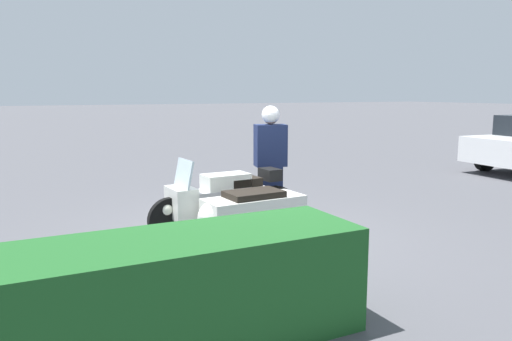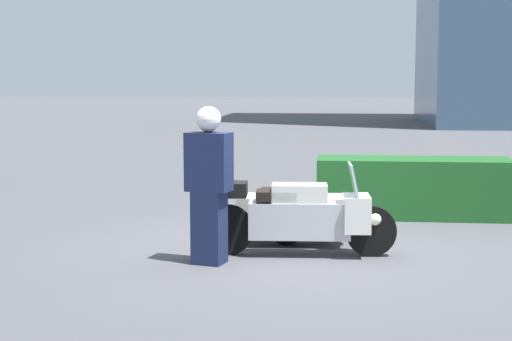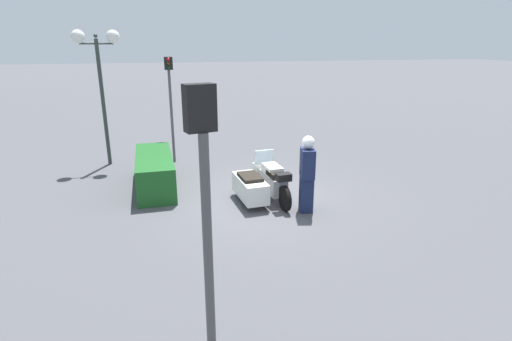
# 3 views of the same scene
# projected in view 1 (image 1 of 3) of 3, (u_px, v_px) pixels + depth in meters

# --- Properties ---
(ground_plane) EXTENTS (160.00, 160.00, 0.00)m
(ground_plane) POSITION_uv_depth(u_px,v_px,m) (249.00, 235.00, 7.33)
(ground_plane) COLOR #4C4C51
(police_motorcycle) EXTENTS (2.39, 1.19, 1.15)m
(police_motorcycle) POSITION_uv_depth(u_px,v_px,m) (234.00, 207.00, 7.06)
(police_motorcycle) COLOR black
(police_motorcycle) RESTS_ON ground
(officer_rider) EXTENTS (0.56, 0.42, 1.86)m
(officer_rider) POSITION_uv_depth(u_px,v_px,m) (270.00, 159.00, 8.22)
(officer_rider) COLOR #192347
(officer_rider) RESTS_ON ground
(hedge_bush_curbside) EXTENTS (3.03, 0.98, 0.92)m
(hedge_bush_curbside) POSITION_uv_depth(u_px,v_px,m) (182.00, 292.00, 4.07)
(hedge_bush_curbside) COLOR #1E5623
(hedge_bush_curbside) RESTS_ON ground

